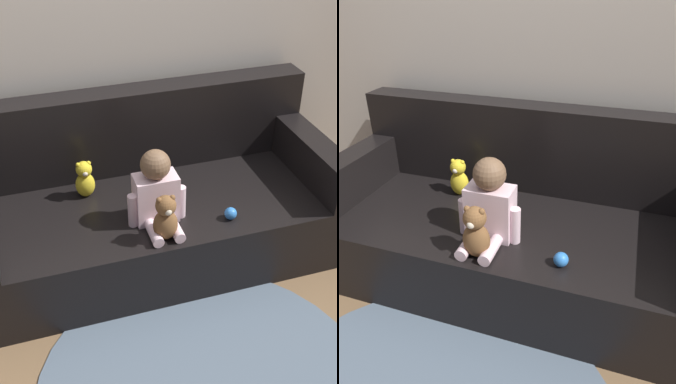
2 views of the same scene
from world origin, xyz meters
TOP-DOWN VIEW (x-y plane):
  - ground_plane at (0.00, 0.00)m, footprint 12.00×12.00m
  - wall_back at (0.00, 0.54)m, footprint 8.00×0.05m
  - couch at (0.00, 0.07)m, footprint 2.06×0.92m
  - person_baby at (-0.05, -0.20)m, footprint 0.32×0.32m
  - teddy_bear_brown at (-0.05, -0.36)m, footprint 0.16×0.12m
  - plush_toy_side at (-0.37, 0.14)m, footprint 0.11×0.10m
  - toy_ball at (0.33, -0.31)m, footprint 0.07×0.07m

SIDE VIEW (x-z plane):
  - ground_plane at x=0.00m, z-range 0.00..0.00m
  - couch at x=0.00m, z-range -0.15..0.77m
  - toy_ball at x=0.33m, z-range 0.40..0.47m
  - plush_toy_side at x=-0.37m, z-range 0.40..0.63m
  - teddy_bear_brown at x=-0.05m, z-range 0.40..0.66m
  - person_baby at x=-0.05m, z-range 0.37..0.79m
  - wall_back at x=0.00m, z-range 0.00..2.60m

